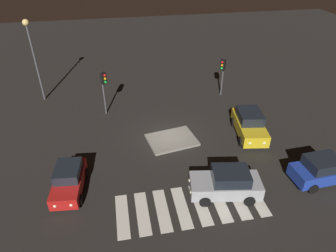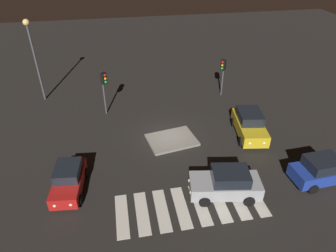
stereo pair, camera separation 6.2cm
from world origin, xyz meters
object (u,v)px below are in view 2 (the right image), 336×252
object	(u,v)px
traffic_island	(172,140)
car_silver	(226,183)
traffic_light_west	(104,83)
car_red	(69,179)
street_lamp	(32,47)
car_blue	(323,170)
traffic_light_north	(223,69)
car_yellow	(249,124)

from	to	relation	value
traffic_island	car_silver	distance (m)	6.52
traffic_light_west	car_red	bearing A→B (deg)	-61.05
traffic_island	street_lamp	xyz separation A→B (m)	(-10.67, 9.04, 5.04)
car_blue	traffic_light_north	bearing A→B (deg)	97.61
street_lamp	car_blue	bearing A→B (deg)	-38.11
traffic_island	car_blue	world-z (taller)	car_blue
street_lamp	traffic_island	bearing A→B (deg)	-40.26
car_blue	street_lamp	xyz separation A→B (m)	(-19.27, 15.11, 4.24)
car_red	car_blue	distance (m)	15.98
car_silver	street_lamp	bearing A→B (deg)	-40.43
traffic_island	traffic_light_north	size ratio (longest dim) A/B	1.09
car_blue	traffic_light_north	xyz separation A→B (m)	(-2.39, 12.74, 1.89)
car_silver	street_lamp	xyz separation A→B (m)	(-12.77, 15.15, 4.21)
car_silver	street_lamp	world-z (taller)	street_lamp
car_blue	traffic_light_north	size ratio (longest dim) A/B	1.16
traffic_island	car_blue	xyz separation A→B (m)	(8.59, -6.08, 0.80)
traffic_island	car_yellow	world-z (taller)	car_yellow
traffic_island	car_red	size ratio (longest dim) A/B	1.01
car_yellow	car_red	xyz separation A→B (m)	(-13.36, -3.66, -0.14)
car_yellow	traffic_light_north	distance (m)	7.16
traffic_island	car_red	xyz separation A→B (m)	(-7.24, -3.91, 0.73)
car_yellow	traffic_light_north	size ratio (longest dim) A/B	1.27
car_silver	traffic_light_north	xyz separation A→B (m)	(4.10, 12.78, 1.87)
street_lamp	traffic_light_north	bearing A→B (deg)	-8.00
traffic_light_west	street_lamp	bearing A→B (deg)	-169.69
car_yellow	car_red	distance (m)	13.85
traffic_light_north	street_lamp	size ratio (longest dim) A/B	0.49
traffic_island	traffic_light_west	xyz separation A→B (m)	(-4.79, 5.09, 2.87)
car_red	car_silver	bearing A→B (deg)	82.44
car_red	traffic_light_north	world-z (taller)	traffic_light_north
traffic_island	car_blue	distance (m)	10.56
car_silver	traffic_light_west	distance (m)	13.31
traffic_island	traffic_light_north	distance (m)	9.50
traffic_island	street_lamp	world-z (taller)	street_lamp
car_blue	street_lamp	size ratio (longest dim) A/B	0.57
car_yellow	car_red	size ratio (longest dim) A/B	1.18
traffic_island	car_red	distance (m)	8.26
car_yellow	car_silver	xyz separation A→B (m)	(-4.02, -5.86, -0.05)
car_silver	traffic_light_west	xyz separation A→B (m)	(-6.88, 11.20, 2.05)
traffic_light_west	traffic_light_north	world-z (taller)	traffic_light_west
traffic_light_west	car_blue	bearing A→B (deg)	4.35
traffic_light_west	traffic_light_north	size ratio (longest dim) A/B	1.06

